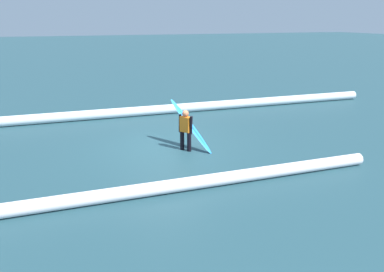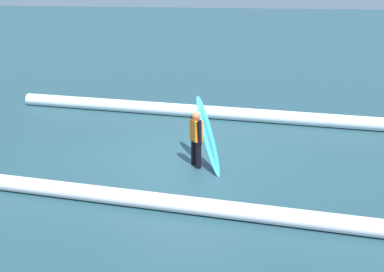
# 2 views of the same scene
# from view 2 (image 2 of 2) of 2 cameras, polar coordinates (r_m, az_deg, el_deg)

# --- Properties ---
(ground_plane) EXTENTS (177.75, 177.75, 0.00)m
(ground_plane) POSITION_cam_2_polar(r_m,az_deg,el_deg) (13.26, -1.40, -2.32)
(ground_plane) COLOR #244750
(surfer) EXTENTS (0.36, 0.49, 1.37)m
(surfer) POSITION_cam_2_polar(r_m,az_deg,el_deg) (12.35, 0.46, 0.02)
(surfer) COLOR black
(surfer) RESTS_ON ground_plane
(surfboard) EXTENTS (1.11, 1.68, 1.57)m
(surfboard) POSITION_cam_2_polar(r_m,az_deg,el_deg) (12.46, 1.74, 0.19)
(surfboard) COLOR #268CE5
(surfboard) RESTS_ON ground_plane
(wave_crest_foreground) EXTENTS (18.69, 1.36, 0.42)m
(wave_crest_foreground) POSITION_cam_2_polar(r_m,az_deg,el_deg) (16.61, 10.21, 2.01)
(wave_crest_foreground) COLOR white
(wave_crest_foreground) RESTS_ON ground_plane
(wave_crest_midground) EXTENTS (15.41, 0.98, 0.34)m
(wave_crest_midground) POSITION_cam_2_polar(r_m,az_deg,el_deg) (11.56, -18.12, -5.12)
(wave_crest_midground) COLOR white
(wave_crest_midground) RESTS_ON ground_plane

